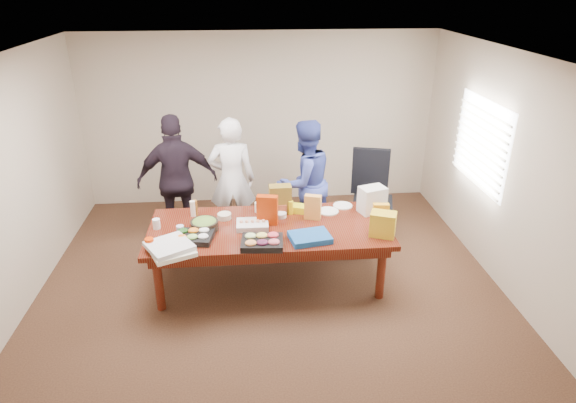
{
  "coord_description": "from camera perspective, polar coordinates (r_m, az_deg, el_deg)",
  "views": [
    {
      "loc": [
        -0.23,
        -5.13,
        3.42
      ],
      "look_at": [
        0.23,
        0.1,
        1.02
      ],
      "focal_mm": 30.8,
      "sensor_mm": 36.0,
      "label": 1
    }
  ],
  "objects": [
    {
      "name": "clear_cup_a",
      "position": [
        5.7,
        -12.32,
        -3.28
      ],
      "size": [
        0.1,
        0.1,
        0.12
      ],
      "primitive_type": "cylinder",
      "rotation": [
        0.0,
        0.0,
        -0.21
      ],
      "color": "silver",
      "rests_on": "conference_table"
    },
    {
      "name": "banana_bunch",
      "position": [
        6.12,
        1.28,
        -0.82
      ],
      "size": [
        0.3,
        0.23,
        0.09
      ],
      "primitive_type": "cube",
      "rotation": [
        0.0,
        0.0,
        -0.32
      ],
      "color": "yellow",
      "rests_on": "conference_table"
    },
    {
      "name": "wall_right",
      "position": [
        6.28,
        23.67,
        3.22
      ],
      "size": [
        0.04,
        5.0,
        2.7
      ],
      "primitive_type": "cube",
      "color": "beige",
      "rests_on": "floor"
    },
    {
      "name": "chip_bag_red",
      "position": [
        5.78,
        -2.4,
        -0.97
      ],
      "size": [
        0.26,
        0.15,
        0.35
      ],
      "primitive_type": "cube",
      "rotation": [
        0.0,
        0.0,
        -0.21
      ],
      "color": "#A62C05",
      "rests_on": "conference_table"
    },
    {
      "name": "chip_bag_orange",
      "position": [
        5.91,
        2.88,
        -0.66
      ],
      "size": [
        0.21,
        0.14,
        0.31
      ],
      "primitive_type": "cube",
      "rotation": [
        0.0,
        0.0,
        -0.31
      ],
      "color": "gold",
      "rests_on": "conference_table"
    },
    {
      "name": "veggie_tray",
      "position": [
        5.59,
        -10.89,
        -4.06
      ],
      "size": [
        0.48,
        0.4,
        0.06
      ],
      "primitive_type": "cube",
      "rotation": [
        0.0,
        0.0,
        -0.17
      ],
      "color": "black",
      "rests_on": "conference_table"
    },
    {
      "name": "wall_front",
      "position": [
        3.35,
        -0.0,
        -13.52
      ],
      "size": [
        5.5,
        0.04,
        2.7
      ],
      "primitive_type": "cube",
      "color": "beige",
      "rests_on": "floor"
    },
    {
      "name": "salad_bowl",
      "position": [
        5.78,
        -9.62,
        -2.7
      ],
      "size": [
        0.39,
        0.39,
        0.1
      ],
      "primitive_type": "cylinder",
      "rotation": [
        0.0,
        0.0,
        -0.25
      ],
      "color": "black",
      "rests_on": "conference_table"
    },
    {
      "name": "bread_loaf",
      "position": [
        6.09,
        -1.64,
        -0.73
      ],
      "size": [
        0.34,
        0.19,
        0.13
      ],
      "primitive_type": "cube",
      "rotation": [
        0.0,
        0.0,
        -0.16
      ],
      "color": "brown",
      "rests_on": "conference_table"
    },
    {
      "name": "grocery_bag_yellow",
      "position": [
        5.63,
        10.9,
        -2.58
      ],
      "size": [
        0.33,
        0.28,
        0.28
      ],
      "primitive_type": "cube",
      "rotation": [
        0.0,
        0.0,
        -0.38
      ],
      "color": "gold",
      "rests_on": "conference_table"
    },
    {
      "name": "chip_bag_blue",
      "position": [
        5.49,
        2.54,
        -4.15
      ],
      "size": [
        0.49,
        0.4,
        0.07
      ],
      "primitive_type": "cube",
      "rotation": [
        0.0,
        0.0,
        0.18
      ],
      "color": "#174F99",
      "rests_on": "conference_table"
    },
    {
      "name": "plate_a",
      "position": [
        6.15,
        4.67,
        -1.13
      ],
      "size": [
        0.27,
        0.27,
        0.01
      ],
      "primitive_type": "cylinder",
      "rotation": [
        0.0,
        0.0,
        0.06
      ],
      "color": "white",
      "rests_on": "conference_table"
    },
    {
      "name": "chip_bag_yellow",
      "position": [
        5.85,
        10.62,
        -1.5
      ],
      "size": [
        0.19,
        0.09,
        0.28
      ],
      "primitive_type": "cube",
      "rotation": [
        0.0,
        0.0,
        -0.1
      ],
      "color": "gold",
      "rests_on": "conference_table"
    },
    {
      "name": "ceiling",
      "position": [
        5.18,
        -2.56,
        16.7
      ],
      "size": [
        5.5,
        5.0,
        0.02
      ],
      "primitive_type": "cube",
      "color": "white",
      "rests_on": "wall_back"
    },
    {
      "name": "red_cup",
      "position": [
        5.49,
        -15.69,
        -4.73
      ],
      "size": [
        0.1,
        0.1,
        0.13
      ],
      "primitive_type": "cylinder",
      "rotation": [
        0.0,
        0.0,
        -0.01
      ],
      "color": "#C92F00",
      "rests_on": "conference_table"
    },
    {
      "name": "person_center",
      "position": [
        6.81,
        -6.49,
        2.5
      ],
      "size": [
        0.64,
        0.42,
        1.75
      ],
      "primitive_type": "imported",
      "rotation": [
        0.0,
        0.0,
        3.13
      ],
      "color": "white",
      "rests_on": "floor"
    },
    {
      "name": "clear_cup_b",
      "position": [
        5.91,
        -14.94,
        -2.51
      ],
      "size": [
        0.1,
        0.1,
        0.12
      ],
      "primitive_type": "cylinder",
      "rotation": [
        0.0,
        0.0,
        -0.25
      ],
      "color": "white",
      "rests_on": "conference_table"
    },
    {
      "name": "window_panel",
      "position": [
        6.72,
        21.37,
        6.29
      ],
      "size": [
        0.03,
        1.4,
        1.1
      ],
      "primitive_type": "cube",
      "color": "white",
      "rests_on": "wall_right"
    },
    {
      "name": "conference_table",
      "position": [
        5.97,
        -2.14,
        -6.11
      ],
      "size": [
        2.8,
        1.2,
        0.75
      ],
      "primitive_type": "cube",
      "color": "#4C1C0F",
      "rests_on": "floor"
    },
    {
      "name": "person_left",
      "position": [
        6.84,
        -12.64,
        2.41
      ],
      "size": [
        1.12,
        0.59,
        1.82
      ],
      "primitive_type": "imported",
      "rotation": [
        0.0,
        0.0,
        3.28
      ],
      "color": "black",
      "rests_on": "floor"
    },
    {
      "name": "dip_bowl_b",
      "position": [
        6.0,
        -7.35,
        -1.69
      ],
      "size": [
        0.2,
        0.2,
        0.07
      ],
      "primitive_type": "cylinder",
      "rotation": [
        0.0,
        0.0,
        -0.25
      ],
      "color": "beige",
      "rests_on": "conference_table"
    },
    {
      "name": "window_blinds",
      "position": [
        6.71,
        21.06,
        6.3
      ],
      "size": [
        0.04,
        1.36,
        1.0
      ],
      "primitive_type": "cube",
      "color": "beige",
      "rests_on": "wall_right"
    },
    {
      "name": "pizza_box_lower",
      "position": [
        5.39,
        -13.25,
        -5.53
      ],
      "size": [
        0.56,
        0.56,
        0.05
      ],
      "primitive_type": "cube",
      "rotation": [
        0.0,
        0.0,
        0.42
      ],
      "color": "white",
      "rests_on": "conference_table"
    },
    {
      "name": "ranch_bottle",
      "position": [
        6.1,
        -10.92,
        -0.81
      ],
      "size": [
        0.08,
        0.08,
        0.2
      ],
      "primitive_type": "cylinder",
      "rotation": [
        0.0,
        0.0,
        0.18
      ],
      "color": "silver",
      "rests_on": "conference_table"
    },
    {
      "name": "mustard_bottle",
      "position": [
        6.04,
        0.32,
        -0.71
      ],
      "size": [
        0.07,
        0.07,
        0.17
      ],
      "primitive_type": "cylinder",
      "rotation": [
        0.0,
        0.0,
        0.25
      ],
      "color": "yellow",
      "rests_on": "conference_table"
    },
    {
      "name": "mayo_jar",
      "position": [
        6.12,
        -3.49,
        -0.66
      ],
      "size": [
        0.1,
        0.1,
        0.13
      ],
      "primitive_type": "cylinder",
      "rotation": [
        0.0,
        0.0,
        0.25
      ],
      "color": "white",
      "rests_on": "conference_table"
    },
    {
      "name": "dressing_bottle",
      "position": [
        6.12,
        -10.69,
        -0.72
      ],
      "size": [
        0.08,
        0.08,
        0.2
      ],
      "primitive_type": "cylinder",
      "rotation": [
        0.0,
        0.0,
        -0.23
      ],
      "color": "brown",
      "rests_on": "conference_table"
    },
    {
      "name": "pizza_box_upper",
      "position": [
        5.38,
        -13.55,
        -5.0
      ],
      "size": [
        0.59,
        0.59,
        0.05
      ],
      "primitive_type": "cube",
      "rotation": [
        0.0,
        0.0,
        0.55
      ],
      "color": "silver",
      "rests_on": "pizza_box_lower"
    },
    {
      "name": "fruit_tray",
      "position": [
        5.38,
        -3.0,
        -4.76
      ],
      "size": [
        0.48,
        0.39,
        0.07
      ],
      "primitive_type": "cube",
      "rotation": [
        0.0,
        0.0,
        -0.08
      ],
      "color": "black",
      "rests_on": "conference_table"
    },
    {
      "name": "dip_bowl_a",
      "position": [
        5.99,
        -0.86,
        -1.57
      ],
      "size": [
        0.16,
        0.16,
        0.06
      ],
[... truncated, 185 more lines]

